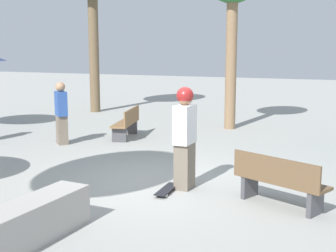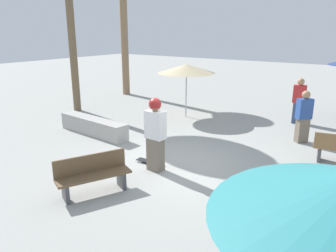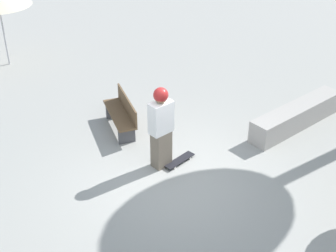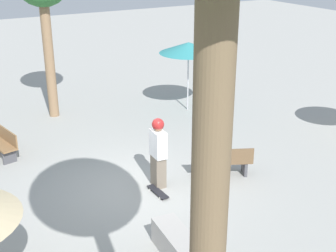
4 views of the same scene
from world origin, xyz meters
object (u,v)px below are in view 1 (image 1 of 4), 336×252
(skater_main, at_px, (185,134))
(bench_far, at_px, (279,181))
(bystander_far, at_px, (61,113))
(concrete_ledge, at_px, (2,235))
(skateboard, at_px, (167,189))
(bench_near, at_px, (127,123))

(skater_main, bearing_deg, bench_far, 81.02)
(skater_main, xyz_separation_m, bench_far, (1.76, -0.36, -0.59))
(bench_far, bearing_deg, bystander_far, 179.73)
(concrete_ledge, height_order, bench_far, bench_far)
(skateboard, relative_size, concrete_ledge, 0.27)
(skater_main, relative_size, bystander_far, 1.13)
(skateboard, relative_size, bench_far, 0.49)
(concrete_ledge, height_order, bench_near, bench_near)
(skateboard, xyz_separation_m, bench_far, (1.97, -0.01, 0.37))
(skater_main, relative_size, bench_far, 1.15)
(bench_near, xyz_separation_m, bench_far, (4.92, -4.27, 0.00))
(skater_main, distance_m, bench_near, 5.05)
(bench_far, bearing_deg, bench_near, 163.70)
(bench_far, bearing_deg, skater_main, -166.97)
(skateboard, height_order, bystander_far, bystander_far)
(bench_near, height_order, bench_far, same)
(bench_near, xyz_separation_m, bystander_far, (-1.23, -1.41, 0.40))
(skater_main, distance_m, skateboard, 1.04)
(concrete_ledge, bearing_deg, skater_main, 72.25)
(bench_near, distance_m, bench_far, 6.51)
(concrete_ledge, distance_m, bench_far, 4.29)
(skater_main, relative_size, concrete_ledge, 0.63)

